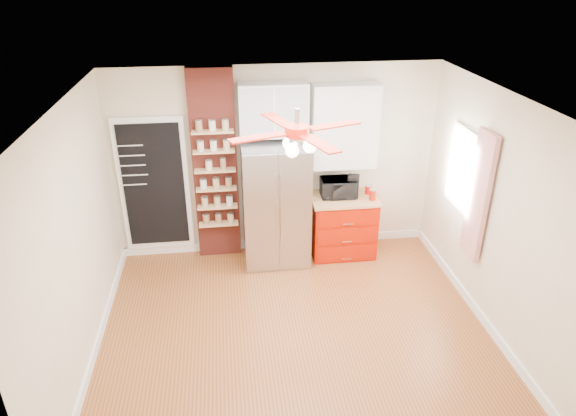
{
  "coord_description": "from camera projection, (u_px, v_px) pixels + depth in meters",
  "views": [
    {
      "loc": [
        -0.69,
        -4.7,
        3.94
      ],
      "look_at": [
        0.03,
        0.9,
        1.16
      ],
      "focal_mm": 32.0,
      "sensor_mm": 36.0,
      "label": 1
    }
  ],
  "objects": [
    {
      "name": "wall_left",
      "position": [
        75.0,
        243.0,
        5.15
      ],
      "size": [
        0.02,
        4.0,
        2.7
      ],
      "primitive_type": "cube",
      "color": "beige",
      "rests_on": "floor"
    },
    {
      "name": "curtain",
      "position": [
        479.0,
        196.0,
        5.93
      ],
      "size": [
        0.06,
        0.4,
        1.55
      ],
      "primitive_type": "cube",
      "color": "red",
      "rests_on": "wall_right"
    },
    {
      "name": "toaster_oven",
      "position": [
        338.0,
        188.0,
        7.17
      ],
      "size": [
        0.49,
        0.33,
        0.27
      ],
      "primitive_type": "imported",
      "rotation": [
        0.0,
        0.0,
        -0.02
      ],
      "color": "black",
      "rests_on": "red_cabinet"
    },
    {
      "name": "brick_pillar",
      "position": [
        215.0,
        167.0,
        7.02
      ],
      "size": [
        0.6,
        0.16,
        2.7
      ],
      "primitive_type": "cube",
      "color": "maroon",
      "rests_on": "floor"
    },
    {
      "name": "wall_front",
      "position": [
        337.0,
        364.0,
        3.63
      ],
      "size": [
        4.5,
        0.02,
        2.7
      ],
      "primitive_type": "cube",
      "color": "beige",
      "rests_on": "floor"
    },
    {
      "name": "fridge",
      "position": [
        276.0,
        204.0,
        7.06
      ],
      "size": [
        0.9,
        0.7,
        1.75
      ],
      "primitive_type": "cube",
      "color": "#A3A2A7",
      "rests_on": "floor"
    },
    {
      "name": "canister_left",
      "position": [
        373.0,
        195.0,
        7.1
      ],
      "size": [
        0.11,
        0.11,
        0.15
      ],
      "primitive_type": "cylinder",
      "rotation": [
        0.0,
        0.0,
        0.21
      ],
      "color": "#AC1C09",
      "rests_on": "red_cabinet"
    },
    {
      "name": "red_cabinet",
      "position": [
        342.0,
        225.0,
        7.41
      ],
      "size": [
        0.94,
        0.64,
        0.9
      ],
      "color": "#B01301",
      "rests_on": "floor"
    },
    {
      "name": "upper_shelf_unit",
      "position": [
        345.0,
        126.0,
        6.93
      ],
      "size": [
        0.9,
        0.3,
        1.15
      ],
      "primitive_type": "cube",
      "color": "white",
      "rests_on": "wall_back"
    },
    {
      "name": "ceiling_fan",
      "position": [
        297.0,
        132.0,
        4.94
      ],
      "size": [
        1.4,
        1.4,
        0.44
      ],
      "color": "silver",
      "rests_on": "ceiling"
    },
    {
      "name": "floor",
      "position": [
        296.0,
        331.0,
        6.0
      ],
      "size": [
        4.5,
        4.5,
        0.0
      ],
      "primitive_type": "plane",
      "color": "#9C5327",
      "rests_on": "ground"
    },
    {
      "name": "upper_glass_cabinet",
      "position": [
        273.0,
        109.0,
        6.68
      ],
      "size": [
        0.9,
        0.35,
        0.7
      ],
      "primitive_type": "cube",
      "color": "white",
      "rests_on": "wall_back"
    },
    {
      "name": "wall_back",
      "position": [
        276.0,
        162.0,
        7.19
      ],
      "size": [
        4.5,
        0.02,
        2.7
      ],
      "primitive_type": "cube",
      "color": "beige",
      "rests_on": "floor"
    },
    {
      "name": "chalkboard",
      "position": [
        154.0,
        186.0,
        7.07
      ],
      "size": [
        0.95,
        0.05,
        1.95
      ],
      "color": "white",
      "rests_on": "wall_back"
    },
    {
      "name": "coffee_maker",
      "position": [
        353.0,
        186.0,
        7.16
      ],
      "size": [
        0.2,
        0.22,
        0.31
      ],
      "primitive_type": "cube",
      "rotation": [
        0.0,
        0.0,
        -0.29
      ],
      "color": "black",
      "rests_on": "red_cabinet"
    },
    {
      "name": "pantry_jar_beans",
      "position": [
        223.0,
        164.0,
        6.87
      ],
      "size": [
        0.1,
        0.1,
        0.14
      ],
      "primitive_type": "cylinder",
      "rotation": [
        0.0,
        0.0,
        0.3
      ],
      "color": "#98684D",
      "rests_on": "brick_pillar"
    },
    {
      "name": "canister_right",
      "position": [
        368.0,
        190.0,
        7.28
      ],
      "size": [
        0.12,
        0.12,
        0.12
      ],
      "primitive_type": "cylinder",
      "rotation": [
        0.0,
        0.0,
        0.31
      ],
      "color": "#C10A0A",
      "rests_on": "red_cabinet"
    },
    {
      "name": "ceiling",
      "position": [
        297.0,
        103.0,
        4.81
      ],
      "size": [
        4.5,
        4.5,
        0.0
      ],
      "primitive_type": "plane",
      "color": "white",
      "rests_on": "wall_back"
    },
    {
      "name": "pantry_jar_oats",
      "position": [
        209.0,
        165.0,
        6.83
      ],
      "size": [
        0.1,
        0.1,
        0.13
      ],
      "primitive_type": "cylinder",
      "rotation": [
        0.0,
        0.0,
        -0.11
      ],
      "color": "beige",
      "rests_on": "brick_pillar"
    },
    {
      "name": "window",
      "position": [
        464.0,
        170.0,
        6.38
      ],
      "size": [
        0.04,
        0.75,
        1.05
      ],
      "primitive_type": "cube",
      "color": "white",
      "rests_on": "wall_right"
    },
    {
      "name": "wall_right",
      "position": [
        498.0,
        217.0,
        5.67
      ],
      "size": [
        0.02,
        4.0,
        2.7
      ],
      "primitive_type": "cube",
      "color": "beige",
      "rests_on": "floor"
    }
  ]
}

